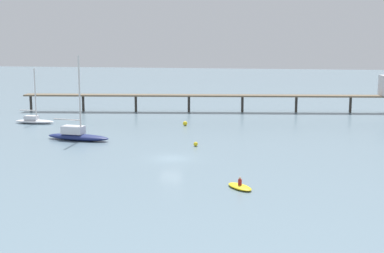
# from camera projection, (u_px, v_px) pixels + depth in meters

# --- Properties ---
(ground_plane) EXTENTS (400.00, 400.00, 0.00)m
(ground_plane) POSITION_uv_depth(u_px,v_px,m) (171.00, 158.00, 62.80)
(ground_plane) COLOR slate
(pier) EXTENTS (75.19, 13.27, 7.26)m
(pier) POSITION_uv_depth(u_px,v_px,m) (295.00, 91.00, 102.01)
(pier) COLOR brown
(pier) RESTS_ON ground_plane
(sailboat_white) EXTENTS (6.92, 2.02, 9.32)m
(sailboat_white) POSITION_uv_depth(u_px,v_px,m) (34.00, 120.00, 88.94)
(sailboat_white) COLOR white
(sailboat_white) RESTS_ON ground_plane
(sailboat_navy) EXTENTS (9.72, 3.70, 11.90)m
(sailboat_navy) POSITION_uv_depth(u_px,v_px,m) (77.00, 134.00, 74.13)
(sailboat_navy) COLOR navy
(sailboat_navy) RESTS_ON ground_plane
(dinghy_yellow) EXTENTS (3.18, 3.35, 1.14)m
(dinghy_yellow) POSITION_uv_depth(u_px,v_px,m) (240.00, 186.00, 50.07)
(dinghy_yellow) COLOR yellow
(dinghy_yellow) RESTS_ON ground_plane
(mooring_buoy_outer) EXTENTS (0.75, 0.75, 0.75)m
(mooring_buoy_outer) POSITION_uv_depth(u_px,v_px,m) (185.00, 123.00, 86.66)
(mooring_buoy_outer) COLOR yellow
(mooring_buoy_outer) RESTS_ON ground_plane
(mooring_buoy_far) EXTENTS (0.59, 0.59, 0.59)m
(mooring_buoy_far) POSITION_uv_depth(u_px,v_px,m) (196.00, 144.00, 69.90)
(mooring_buoy_far) COLOR yellow
(mooring_buoy_far) RESTS_ON ground_plane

